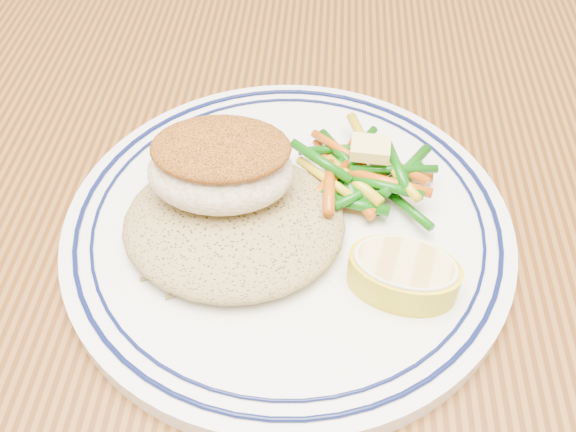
# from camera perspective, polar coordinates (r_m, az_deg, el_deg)

# --- Properties ---
(dining_table) EXTENTS (1.50, 0.90, 0.75)m
(dining_table) POSITION_cam_1_polar(r_m,az_deg,el_deg) (0.48, 5.23, -11.78)
(dining_table) COLOR #4E2B0F
(dining_table) RESTS_ON ground
(plate) EXTENTS (0.28, 0.28, 0.02)m
(plate) POSITION_cam_1_polar(r_m,az_deg,el_deg) (0.41, 0.00, -0.98)
(plate) COLOR white
(plate) RESTS_ON dining_table
(rice_pilaf) EXTENTS (0.14, 0.12, 0.03)m
(rice_pilaf) POSITION_cam_1_polar(r_m,az_deg,el_deg) (0.39, -4.85, -0.33)
(rice_pilaf) COLOR olive
(rice_pilaf) RESTS_ON plate
(fish_fillet) EXTENTS (0.09, 0.07, 0.04)m
(fish_fillet) POSITION_cam_1_polar(r_m,az_deg,el_deg) (0.38, -6.01, 4.49)
(fish_fillet) COLOR #F2E7C8
(fish_fillet) RESTS_ON rice_pilaf
(vegetable_pile) EXTENTS (0.11, 0.10, 0.03)m
(vegetable_pile) POSITION_cam_1_polar(r_m,az_deg,el_deg) (0.42, 6.23, 3.47)
(vegetable_pile) COLOR #0E550A
(vegetable_pile) RESTS_ON plate
(butter_pat) EXTENTS (0.03, 0.02, 0.01)m
(butter_pat) POSITION_cam_1_polar(r_m,az_deg,el_deg) (0.41, 7.34, 5.97)
(butter_pat) COLOR #E6DA70
(butter_pat) RESTS_ON vegetable_pile
(lemon_wedge) EXTENTS (0.07, 0.07, 0.02)m
(lemon_wedge) POSITION_cam_1_polar(r_m,az_deg,el_deg) (0.37, 10.22, -5.02)
(lemon_wedge) COLOR yellow
(lemon_wedge) RESTS_ON plate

